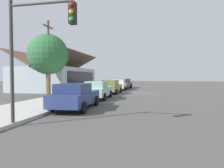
% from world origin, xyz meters
% --- Properties ---
extents(ground_plane, '(120.00, 120.00, 0.00)m').
position_xyz_m(ground_plane, '(0.00, 0.00, 0.00)').
color(ground_plane, '#4C4947').
extents(sidewalk_curb, '(60.00, 4.20, 0.16)m').
position_xyz_m(sidewalk_curb, '(0.00, 5.60, 0.08)').
color(sidewalk_curb, '#B2AFA8').
rests_on(sidewalk_curb, ground).
extents(car_navy, '(4.91, 2.25, 1.59)m').
position_xyz_m(car_navy, '(-12.85, 2.73, 0.82)').
color(car_navy, navy).
rests_on(car_navy, ground).
extents(car_seafoam, '(4.74, 2.09, 1.59)m').
position_xyz_m(car_seafoam, '(-7.36, 2.86, 0.81)').
color(car_seafoam, '#9ED1BC').
rests_on(car_seafoam, ground).
extents(car_olive, '(4.69, 2.08, 1.59)m').
position_xyz_m(car_olive, '(-1.75, 2.85, 0.82)').
color(car_olive, olive).
rests_on(car_olive, ground).
extents(car_ivory, '(4.41, 2.02, 1.59)m').
position_xyz_m(car_ivory, '(4.02, 2.78, 0.81)').
color(car_ivory, silver).
rests_on(car_ivory, ground).
extents(car_charcoal, '(4.91, 2.23, 1.59)m').
position_xyz_m(car_charcoal, '(9.40, 2.65, 0.82)').
color(car_charcoal, '#2D3035').
rests_on(car_charcoal, ground).
extents(storefront_building, '(13.26, 8.10, 5.43)m').
position_xyz_m(storefront_building, '(2.87, 11.98, 1.77)').
color(storefront_building, '#ADBCC6').
rests_on(storefront_building, ground).
extents(shade_tree, '(4.12, 4.12, 6.34)m').
position_xyz_m(shade_tree, '(-5.62, 8.64, 4.25)').
color(shade_tree, brown).
rests_on(shade_tree, ground).
extents(traffic_light_main, '(0.37, 2.79, 5.20)m').
position_xyz_m(traffic_light_main, '(-17.37, 2.54, 3.49)').
color(traffic_light_main, '#383833').
rests_on(traffic_light_main, ground).
extents(utility_pole_wooden, '(1.80, 0.24, 7.50)m').
position_xyz_m(utility_pole_wooden, '(-6.33, 8.20, 3.93)').
color(utility_pole_wooden, brown).
rests_on(utility_pole_wooden, ground).
extents(fire_hydrant_red, '(0.22, 0.22, 0.71)m').
position_xyz_m(fire_hydrant_red, '(-7.63, 4.20, 0.50)').
color(fire_hydrant_red, red).
rests_on(fire_hydrant_red, sidewalk_curb).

